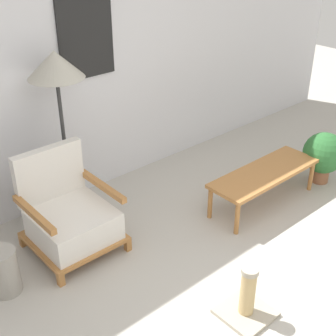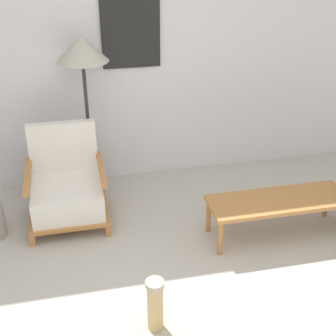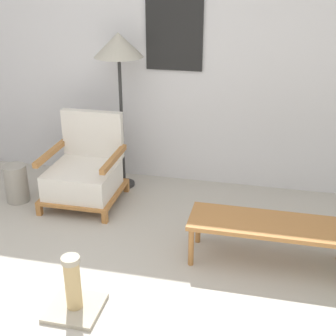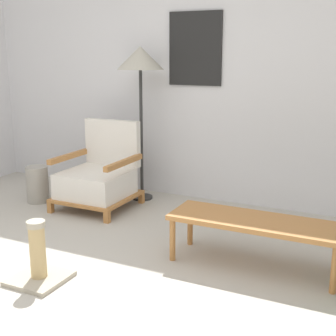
# 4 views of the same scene
# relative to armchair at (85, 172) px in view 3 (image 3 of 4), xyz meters

# --- Properties ---
(ground_plane) EXTENTS (14.00, 14.00, 0.00)m
(ground_plane) POSITION_rel_armchair_xyz_m (0.58, -1.71, -0.31)
(ground_plane) COLOR #B7B2A8
(wall_back) EXTENTS (8.00, 0.09, 2.70)m
(wall_back) POSITION_rel_armchair_xyz_m (0.58, 0.74, 1.04)
(wall_back) COLOR silver
(wall_back) RESTS_ON ground_plane
(armchair) EXTENTS (0.70, 0.70, 0.85)m
(armchair) POSITION_rel_armchair_xyz_m (0.00, 0.00, 0.00)
(armchair) COLOR #B2753D
(armchair) RESTS_ON ground_plane
(floor_lamp) EXTENTS (0.47, 0.47, 1.58)m
(floor_lamp) POSITION_rel_armchair_xyz_m (0.26, 0.42, 1.10)
(floor_lamp) COLOR #2D2D2D
(floor_lamp) RESTS_ON ground_plane
(coffee_table) EXTENTS (1.22, 0.41, 0.36)m
(coffee_table) POSITION_rel_armchair_xyz_m (1.77, -0.65, 0.01)
(coffee_table) COLOR #B2753D
(coffee_table) RESTS_ON ground_plane
(vase) EXTENTS (0.23, 0.23, 0.37)m
(vase) POSITION_rel_armchair_xyz_m (-0.66, -0.15, -0.12)
(vase) COLOR #9E998E
(vase) RESTS_ON ground_plane
(scratching_post) EXTENTS (0.36, 0.36, 0.43)m
(scratching_post) POSITION_rel_armchair_xyz_m (0.52, -1.51, -0.17)
(scratching_post) COLOR #B2A893
(scratching_post) RESTS_ON ground_plane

